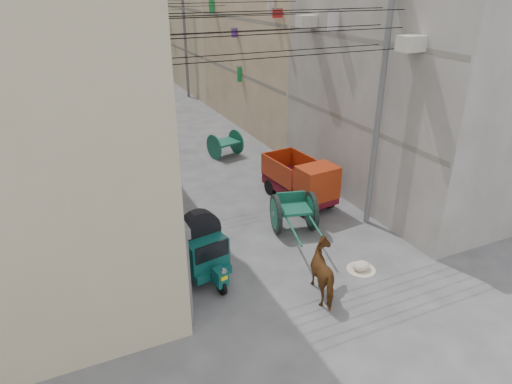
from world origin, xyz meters
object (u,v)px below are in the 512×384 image
horse (327,272)px  distant_car_white (121,114)px  second_cart (225,144)px  auto_rickshaw (200,247)px  feed_sack (361,266)px  mini_truck (305,184)px  distant_car_green (131,76)px  distant_car_grey (147,76)px  tonga_cart (294,212)px

horse → distant_car_white: bearing=-71.4°
second_cart → distant_car_white: bearing=100.1°
auto_rickshaw → second_cart: auto_rickshaw is taller
feed_sack → distant_car_white: 19.83m
distant_car_white → mini_truck: bearing=117.7°
second_cart → auto_rickshaw: bearing=-129.0°
mini_truck → distant_car_green: bearing=87.5°
mini_truck → distant_car_white: (-4.50, 14.80, -0.35)m
horse → distant_car_white: size_ratio=0.55×
horse → distant_car_grey: bearing=-81.1°
mini_truck → distant_car_white: mini_truck is taller
second_cart → distant_car_green: 20.31m
distant_car_white → distant_car_grey: (4.11, 11.10, 0.12)m
distant_car_grey → feed_sack: bearing=-92.5°
auto_rickshaw → distant_car_white: auto_rickshaw is taller
second_cart → distant_car_green: (-0.76, 20.30, -0.06)m
distant_car_green → auto_rickshaw: bearing=94.7°
feed_sack → distant_car_grey: bearing=89.4°
feed_sack → horse: (-1.65, -0.56, 0.60)m
tonga_cart → second_cart: 8.05m
tonga_cart → distant_car_grey: (0.98, 27.51, -0.06)m
distant_car_green → horse: bearing=100.3°
horse → tonga_cart: bearing=-92.6°
horse → distant_car_green: size_ratio=0.42×
second_cart → distant_car_white: (-3.67, 8.37, -0.13)m
second_cart → distant_car_green: bearing=78.5°
auto_rickshaw → tonga_cart: size_ratio=0.73×
mini_truck → feed_sack: mini_truck is taller
auto_rickshaw → mini_truck: 5.92m
auto_rickshaw → feed_sack: size_ratio=4.30×
second_cart → distant_car_white: size_ratio=0.53×
feed_sack → distant_car_grey: distant_car_grey is taller
auto_rickshaw → feed_sack: 4.95m
auto_rickshaw → distant_car_green: bearing=72.6°
tonga_cart → distant_car_grey: size_ratio=0.81×
tonga_cart → distant_car_green: bearing=104.4°
feed_sack → auto_rickshaw: bearing=157.9°
mini_truck → distant_car_grey: 25.90m
mini_truck → distant_car_green: size_ratio=0.82×
distant_car_grey → distant_car_green: 1.46m
distant_car_white → feed_sack: bearing=111.9°
auto_rickshaw → tonga_cart: bearing=7.1°
second_cart → distant_car_grey: distant_car_grey is taller
tonga_cart → feed_sack: tonga_cart is taller
tonga_cart → horse: 3.73m
mini_truck → horse: size_ratio=1.96×
horse → distant_car_grey: (1.95, 31.11, -0.08)m
mini_truck → distant_car_white: size_ratio=1.09×
second_cart → horse: bearing=-111.0°
auto_rickshaw → distant_car_white: (0.71, 17.62, -0.42)m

